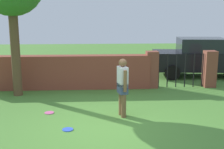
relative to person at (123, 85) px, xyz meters
The scene contains 7 objects.
ground_plane 1.23m from the person, 124.39° to the right, with size 40.00×40.00×0.00m, color #4C8433.
brick_wall 3.73m from the person, 122.06° to the left, with size 6.57×0.50×1.26m, color brown.
person is the anchor object (origin of this frame).
fence_gate 4.05m from the person, 51.20° to the left, with size 2.69×0.44×1.40m.
car 6.45m from the person, 51.83° to the left, with size 4.35×2.24×1.72m.
frisbee_pink 2.29m from the person, behind, with size 0.27×0.27×0.02m, color pink.
frisbee_blue 1.92m from the person, 147.34° to the right, with size 0.27×0.27×0.02m, color blue.
Camera 1 is at (-0.26, -7.16, 2.85)m, focal length 47.62 mm.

